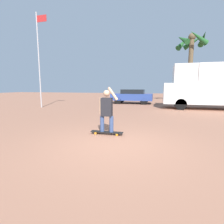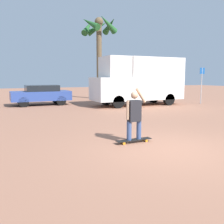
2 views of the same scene
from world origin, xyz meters
The scene contains 7 objects.
ground_plane centered at (0.00, 0.00, 0.00)m, with size 80.00×80.00×0.00m, color #A36B51.
skateboard centered at (-0.53, 0.94, 0.08)m, with size 1.11×0.22×0.10m.
person_skateboarder centered at (-0.53, 0.94, 0.88)m, with size 0.65×0.22×1.52m.
camper_van centered at (4.76, 9.42, 1.73)m, with size 6.26×2.13×3.21m.
parked_car_blue centered at (-1.36, 12.24, 0.74)m, with size 3.91×1.77×1.36m.
palm_tree_near_van centered at (4.13, 15.23, 5.48)m, with size 3.05×3.17×7.04m.
flagpole centered at (-7.73, 7.17, 3.91)m, with size 0.90×0.12×7.05m.
Camera 1 is at (1.14, -4.60, 1.61)m, focal length 28.00 mm.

